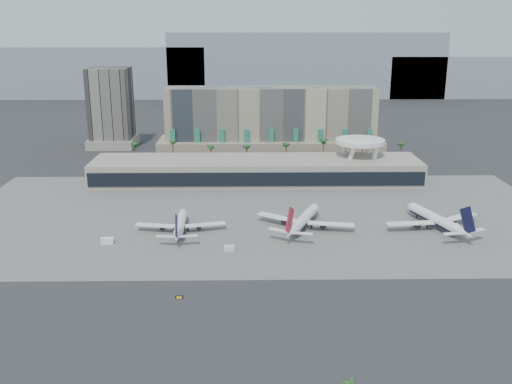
{
  "coord_description": "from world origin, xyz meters",
  "views": [
    {
      "loc": [
        -4.59,
        -179.16,
        80.48
      ],
      "look_at": [
        -1.23,
        40.0,
        15.0
      ],
      "focal_mm": 40.0,
      "sensor_mm": 36.0,
      "label": 1
    }
  ],
  "objects_px": {
    "airliner_centre": "(303,220)",
    "service_vehicle_a": "(107,241)",
    "taxiway_sign": "(179,297)",
    "service_vehicle_b": "(229,248)",
    "airliner_left": "(180,224)",
    "airliner_right": "(436,219)"
  },
  "relations": [
    {
      "from": "service_vehicle_a",
      "to": "taxiway_sign",
      "type": "bearing_deg",
      "value": -60.39
    },
    {
      "from": "airliner_left",
      "to": "taxiway_sign",
      "type": "bearing_deg",
      "value": -85.8
    },
    {
      "from": "service_vehicle_a",
      "to": "airliner_left",
      "type": "bearing_deg",
      "value": 19.28
    },
    {
      "from": "airliner_centre",
      "to": "airliner_left",
      "type": "bearing_deg",
      "value": -153.58
    },
    {
      "from": "airliner_right",
      "to": "service_vehicle_a",
      "type": "height_order",
      "value": "airliner_right"
    },
    {
      "from": "service_vehicle_b",
      "to": "taxiway_sign",
      "type": "xyz_separation_m",
      "value": [
        -14.07,
        -37.84,
        -0.44
      ]
    },
    {
      "from": "airliner_right",
      "to": "service_vehicle_b",
      "type": "xyz_separation_m",
      "value": [
        -83.22,
        -22.48,
        -2.87
      ]
    },
    {
      "from": "airliner_centre",
      "to": "airliner_right",
      "type": "relative_size",
      "value": 0.95
    },
    {
      "from": "airliner_left",
      "to": "service_vehicle_a",
      "type": "relative_size",
      "value": 7.88
    },
    {
      "from": "airliner_centre",
      "to": "service_vehicle_a",
      "type": "bearing_deg",
      "value": -145.76
    },
    {
      "from": "airliner_right",
      "to": "service_vehicle_a",
      "type": "xyz_separation_m",
      "value": [
        -129.6,
        -15.04,
        -2.66
      ]
    },
    {
      "from": "service_vehicle_a",
      "to": "taxiway_sign",
      "type": "height_order",
      "value": "service_vehicle_a"
    },
    {
      "from": "airliner_left",
      "to": "service_vehicle_a",
      "type": "distance_m",
      "value": 29.11
    },
    {
      "from": "service_vehicle_b",
      "to": "taxiway_sign",
      "type": "relative_size",
      "value": 1.62
    },
    {
      "from": "service_vehicle_b",
      "to": "airliner_right",
      "type": "bearing_deg",
      "value": 9.84
    },
    {
      "from": "airliner_left",
      "to": "airliner_right",
      "type": "distance_m",
      "value": 103.35
    },
    {
      "from": "taxiway_sign",
      "to": "airliner_right",
      "type": "bearing_deg",
      "value": 31.33
    },
    {
      "from": "airliner_centre",
      "to": "service_vehicle_a",
      "type": "relative_size",
      "value": 8.49
    },
    {
      "from": "service_vehicle_b",
      "to": "service_vehicle_a",
      "type": "bearing_deg",
      "value": 165.63
    },
    {
      "from": "airliner_centre",
      "to": "service_vehicle_b",
      "type": "bearing_deg",
      "value": -119.22
    },
    {
      "from": "airliner_centre",
      "to": "taxiway_sign",
      "type": "distance_m",
      "value": 74.99
    },
    {
      "from": "airliner_left",
      "to": "airliner_centre",
      "type": "xyz_separation_m",
      "value": [
        49.47,
        3.41,
        0.46
      ]
    }
  ]
}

